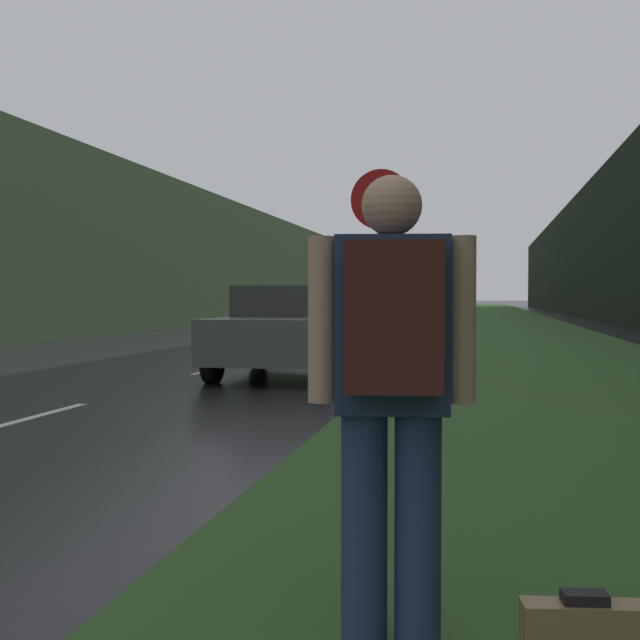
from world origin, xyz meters
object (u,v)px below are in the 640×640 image
at_px(car_passing_near, 288,331).
at_px(hitchhiker_with_backpack, 392,382).
at_px(car_oncoming, 367,308).
at_px(delivery_truck, 424,292).
at_px(stop_sign, 381,267).
at_px(car_passing_far, 416,310).

bearing_deg(car_passing_near, hitchhiker_with_backpack, 105.89).
height_order(car_oncoming, delivery_truck, delivery_truck).
bearing_deg(car_oncoming, hitchhiker_with_backpack, -81.72).
bearing_deg(car_passing_near, stop_sign, 115.27).
xyz_separation_m(hitchhiker_with_backpack, car_passing_near, (-3.00, 10.55, -0.26)).
xyz_separation_m(stop_sign, car_oncoming, (-5.65, 38.38, -1.00)).
bearing_deg(delivery_truck, stop_sign, -86.18).
bearing_deg(delivery_truck, hitchhiker_with_backpack, -85.94).
distance_m(car_passing_far, car_oncoming, 7.39).
height_order(stop_sign, car_passing_near, stop_sign).
height_order(car_passing_far, delivery_truck, delivery_truck).
bearing_deg(car_oncoming, car_passing_far, -62.35).
xyz_separation_m(hitchhiker_with_backpack, car_oncoming, (-6.43, 44.22, -0.34)).
distance_m(stop_sign, hitchhiker_with_backpack, 5.93).
bearing_deg(hitchhiker_with_backpack, delivery_truck, 85.80).
relative_size(hitchhiker_with_backpack, car_oncoming, 0.43).
bearing_deg(hitchhiker_with_backpack, stop_sign, 89.34).
distance_m(car_passing_near, car_passing_far, 27.12).
relative_size(car_passing_near, car_passing_far, 1.02).
bearing_deg(car_passing_far, stop_sign, 94.00).
distance_m(stop_sign, car_passing_far, 31.92).
bearing_deg(delivery_truck, car_passing_far, -86.29).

